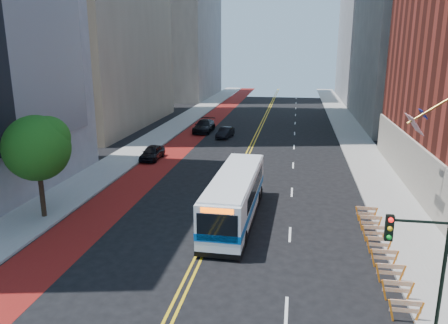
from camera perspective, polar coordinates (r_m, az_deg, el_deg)
ground at (r=22.21m, az=-4.62°, el=-14.87°), size 160.00×160.00×0.00m
sidewalk_left at (r=52.65m, az=-9.48°, el=2.69°), size 4.00×140.00×0.15m
sidewalk_right at (r=50.40m, az=17.34°, el=1.67°), size 4.00×140.00×0.15m
bus_lane_paint at (r=51.55m, az=-5.37°, el=2.49°), size 3.60×140.00×0.01m
center_line_inner at (r=50.15m, az=3.43°, el=2.18°), size 0.14×140.00×0.01m
center_line_outer at (r=50.12m, az=3.84°, el=2.17°), size 0.14×140.00×0.01m
lane_dashes at (r=57.73m, az=9.21°, el=3.70°), size 0.14×98.20×0.01m
construction_barriers at (r=24.85m, az=19.87°, el=-10.62°), size 1.42×10.91×1.00m
street_tree at (r=30.11m, az=-23.15°, el=2.00°), size 4.20×4.20×6.70m
traffic_signal at (r=17.43m, az=24.12°, el=-11.20°), size 2.21×0.34×5.07m
transit_bus at (r=28.25m, az=1.47°, el=-4.47°), size 2.78×11.53×3.15m
car_a at (r=44.22m, az=-9.36°, el=1.22°), size 1.73×4.20×1.42m
car_b at (r=54.27m, az=0.17°, el=3.87°), size 1.88×4.06×1.29m
car_c at (r=57.88m, az=-2.62°, el=4.71°), size 2.32×5.56×1.61m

